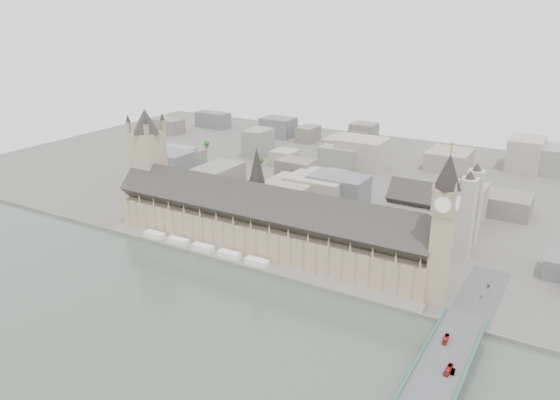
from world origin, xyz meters
The scene contains 17 objects.
ground centered at (0.00, 0.00, 0.00)m, with size 900.00×900.00×0.00m, color #595651.
river_thames centered at (0.00, -165.00, 0.00)m, with size 600.00×600.00×0.00m, color #3F4A42.
embankment_wall centered at (0.00, -15.00, 1.50)m, with size 600.00×1.50×3.00m, color slate.
river_terrace centered at (0.00, -7.50, 1.00)m, with size 270.00×15.00×2.00m, color slate.
terrace_tents centered at (-40.00, -7.00, 4.00)m, with size 118.00×7.00×4.00m.
palace_of_westminster centered at (0.00, 19.70, 22.71)m, with size 265.00×40.73×55.44m.
elizabeth_tower centered at (138.00, 8.00, 58.09)m, with size 17.00×17.00×107.50m.
victoria_tower centered at (-122.00, 26.00, 55.20)m, with size 30.00×30.00×100.00m.
central_tower centered at (-10.00, 26.00, 57.92)m, with size 13.00×13.00×48.00m.
westminster_bridge centered at (162.00, -87.50, 5.12)m, with size 25.00×325.00×10.25m, color #474749.
westminster_abbey centered at (110.92, 95.00, 25.08)m, with size 68.00×36.00×64.00m.
city_skyline_inland centered at (0.00, 245.00, 19.00)m, with size 720.00×360.00×38.00m, color gray, non-canonical shape.
park_trees centered at (-10.00, 60.00, 7.50)m, with size 110.00×30.00×15.00m, color #204418, non-canonical shape.
red_bus_north centered at (158.32, -47.88, 11.57)m, with size 2.21×9.46×2.63m, color red.
red_bus_south centered at (166.21, -73.75, 11.60)m, with size 2.27×9.71×2.71m, color red.
car_silver centered at (168.33, -73.53, 11.06)m, with size 1.72×4.94×1.63m, color gray.
car_approach centered at (166.70, 26.68, 10.93)m, with size 1.92×4.72×1.37m, color gray.
Camera 1 is at (207.84, -312.36, 183.30)m, focal length 35.00 mm.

